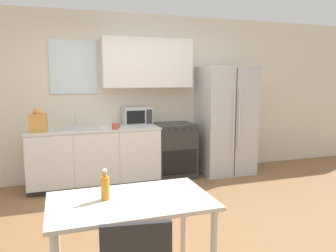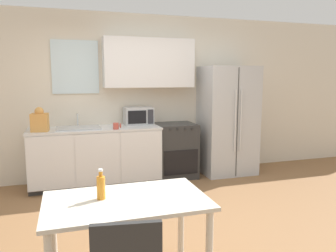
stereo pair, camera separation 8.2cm
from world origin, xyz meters
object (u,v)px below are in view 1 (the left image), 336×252
Objects in this scene: dining_table at (131,212)px; oven_range at (174,150)px; microwave at (137,116)px; drink_bottle at (105,187)px; refrigerator at (226,120)px; coffee_mug at (115,126)px.

oven_range is at bearing 64.08° from dining_table.
microwave reaches higher than dining_table.
drink_bottle is at bearing -119.50° from oven_range.
refrigerator is 7.79× the size of drink_bottle.
microwave reaches higher than oven_range.
refrigerator reaches higher than drink_bottle.
dining_table is (-0.30, -2.45, -0.32)m from coffee_mug.
coffee_mug is at bearing -137.91° from microwave.
microwave is (-0.60, 0.11, 0.59)m from oven_range.
refrigerator reaches higher than coffee_mug.
dining_table is 0.28m from drink_bottle.
coffee_mug is 0.50× the size of drink_bottle.
dining_table is 5.20× the size of drink_bottle.
coffee_mug is at bearing 83.06° from dining_table.
microwave is 2.92m from drink_bottle.
drink_bottle is at bearing -133.08° from refrigerator.
drink_bottle is (-0.48, -2.39, -0.12)m from coffee_mug.
microwave is 3.86× the size of coffee_mug.
dining_table is at bearing -104.25° from microwave.
coffee_mug reaches higher than oven_range.
refrigerator is 3.58m from drink_bottle.
coffee_mug reaches higher than dining_table.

